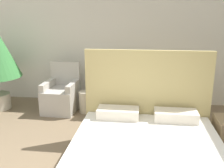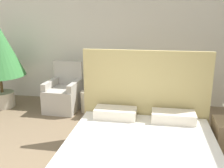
# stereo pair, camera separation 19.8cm
# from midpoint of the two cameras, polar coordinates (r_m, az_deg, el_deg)

# --- Properties ---
(wall_back) EXTENTS (10.00, 0.06, 2.90)m
(wall_back) POSITION_cam_midpoint_polar(r_m,az_deg,el_deg) (5.42, 2.35, 10.83)
(wall_back) COLOR silver
(wall_back) RESTS_ON ground_plane
(bed) EXTENTS (1.83, 2.26, 1.42)m
(bed) POSITION_cam_midpoint_polar(r_m,az_deg,el_deg) (2.97, 8.28, -17.67)
(bed) COLOR #8C7A5B
(bed) RESTS_ON ground_plane
(armchair_near_window_left) EXTENTS (0.65, 0.74, 0.96)m
(armchair_near_window_left) POSITION_cam_midpoint_polar(r_m,az_deg,el_deg) (5.18, -9.97, -2.73)
(armchair_near_window_left) COLOR #B7B2A8
(armchair_near_window_left) RESTS_ON ground_plane
(armchair_near_window_right) EXTENTS (0.71, 0.79, 0.96)m
(armchair_near_window_right) POSITION_cam_midpoint_polar(r_m,az_deg,el_deg) (4.93, 1.51, -3.42)
(armchair_near_window_right) COLOR #B7B2A8
(armchair_near_window_right) RESTS_ON ground_plane
(side_table) EXTENTS (0.30, 0.30, 0.43)m
(side_table) POSITION_cam_midpoint_polar(r_m,az_deg,el_deg) (5.04, -4.41, -3.97)
(side_table) COLOR #B7AD93
(side_table) RESTS_ON ground_plane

